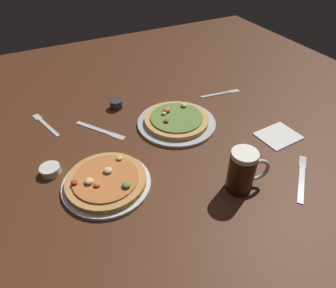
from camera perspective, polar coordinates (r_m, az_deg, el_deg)
ground_plane at (r=1.13m, az=-0.00°, el=-1.37°), size 2.40×2.40×0.03m
pizza_plate_near at (r=1.00m, az=-11.47°, el=-6.89°), size 0.28×0.28×0.05m
pizza_plate_far at (r=1.24m, az=1.59°, el=4.36°), size 0.32×0.32×0.05m
beer_mug_dark at (r=0.96m, az=13.80°, el=-4.93°), size 0.14×0.08×0.15m
ramekin_sauce at (r=1.36m, az=-9.66°, el=7.36°), size 0.06×0.06×0.04m
ramekin_butter at (r=1.09m, az=-21.15°, el=-4.56°), size 0.07×0.07×0.03m
napkin_folded at (r=1.25m, az=19.94°, el=1.53°), size 0.16×0.14×0.01m
fork_left at (r=1.34m, az=-21.95°, el=3.49°), size 0.08×0.20×0.01m
knife_right at (r=1.24m, az=-12.57°, el=2.58°), size 0.15×0.20×0.01m
fork_spare at (r=1.47m, az=9.91°, el=9.35°), size 0.20×0.05×0.01m
knife_spare at (r=1.10m, az=23.74°, el=-5.71°), size 0.18×0.17×0.01m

